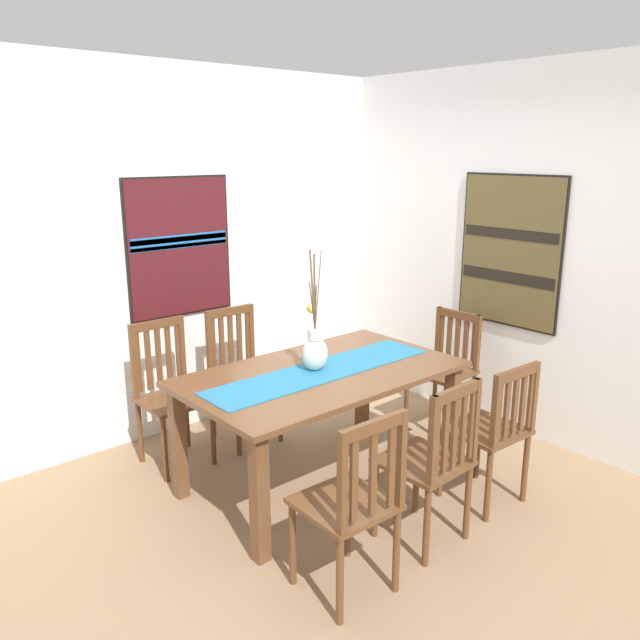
{
  "coord_description": "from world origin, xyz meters",
  "views": [
    {
      "loc": [
        -2.31,
        -2.4,
        2.11
      ],
      "look_at": [
        0.28,
        0.6,
        1.04
      ],
      "focal_mm": 35.77,
      "sensor_mm": 36.0,
      "label": 1
    }
  ],
  "objects_px": {
    "chair_2": "(352,503)",
    "chair_4": "(494,429)",
    "dining_table": "(321,387)",
    "chair_1": "(433,459)",
    "painting_on_back_wall": "(179,247)",
    "chair_3": "(169,390)",
    "painting_on_side_wall": "(510,251)",
    "centerpiece_vase": "(315,349)",
    "chair_5": "(240,372)",
    "chair_0": "(446,367)"
  },
  "relations": [
    {
      "from": "chair_1",
      "to": "chair_4",
      "type": "height_order",
      "value": "chair_1"
    },
    {
      "from": "painting_on_back_wall",
      "to": "chair_0",
      "type": "bearing_deg",
      "value": -41.55
    },
    {
      "from": "centerpiece_vase",
      "to": "chair_5",
      "type": "xyz_separation_m",
      "value": [
        0.0,
        0.85,
        -0.39
      ]
    },
    {
      "from": "chair_5",
      "to": "painting_on_side_wall",
      "type": "height_order",
      "value": "painting_on_side_wall"
    },
    {
      "from": "chair_3",
      "to": "centerpiece_vase",
      "type": "bearing_deg",
      "value": -56.07
    },
    {
      "from": "chair_1",
      "to": "painting_on_back_wall",
      "type": "height_order",
      "value": "painting_on_back_wall"
    },
    {
      "from": "chair_0",
      "to": "chair_5",
      "type": "distance_m",
      "value": 1.57
    },
    {
      "from": "chair_0",
      "to": "chair_3",
      "type": "distance_m",
      "value": 2.07
    },
    {
      "from": "chair_2",
      "to": "painting_on_side_wall",
      "type": "relative_size",
      "value": 0.86
    },
    {
      "from": "chair_1",
      "to": "painting_on_side_wall",
      "type": "xyz_separation_m",
      "value": [
        1.63,
        0.66,
        0.87
      ]
    },
    {
      "from": "chair_3",
      "to": "chair_4",
      "type": "height_order",
      "value": "chair_3"
    },
    {
      "from": "painting_on_back_wall",
      "to": "painting_on_side_wall",
      "type": "relative_size",
      "value": 0.92
    },
    {
      "from": "dining_table",
      "to": "chair_1",
      "type": "bearing_deg",
      "value": -89.54
    },
    {
      "from": "chair_1",
      "to": "chair_5",
      "type": "relative_size",
      "value": 0.97
    },
    {
      "from": "dining_table",
      "to": "centerpiece_vase",
      "type": "xyz_separation_m",
      "value": [
        -0.02,
        0.04,
        0.25
      ]
    },
    {
      "from": "chair_2",
      "to": "chair_4",
      "type": "height_order",
      "value": "chair_2"
    },
    {
      "from": "chair_1",
      "to": "chair_3",
      "type": "height_order",
      "value": "chair_3"
    },
    {
      "from": "centerpiece_vase",
      "to": "chair_2",
      "type": "xyz_separation_m",
      "value": [
        -0.59,
        -0.96,
        -0.4
      ]
    },
    {
      "from": "chair_2",
      "to": "chair_4",
      "type": "relative_size",
      "value": 1.06
    },
    {
      "from": "chair_1",
      "to": "chair_5",
      "type": "distance_m",
      "value": 1.79
    },
    {
      "from": "chair_4",
      "to": "painting_on_side_wall",
      "type": "distance_m",
      "value": 1.5
    },
    {
      "from": "chair_4",
      "to": "chair_5",
      "type": "height_order",
      "value": "chair_5"
    },
    {
      "from": "chair_0",
      "to": "chair_4",
      "type": "distance_m",
      "value": 1.12
    },
    {
      "from": "chair_5",
      "to": "chair_0",
      "type": "bearing_deg",
      "value": -33.84
    },
    {
      "from": "centerpiece_vase",
      "to": "chair_4",
      "type": "bearing_deg",
      "value": -55.85
    },
    {
      "from": "chair_4",
      "to": "painting_on_side_wall",
      "type": "xyz_separation_m",
      "value": [
        1.03,
        0.63,
        0.88
      ]
    },
    {
      "from": "chair_0",
      "to": "chair_1",
      "type": "xyz_separation_m",
      "value": [
        -1.28,
        -0.92,
        0.01
      ]
    },
    {
      "from": "chair_2",
      "to": "chair_3",
      "type": "bearing_deg",
      "value": 89.56
    },
    {
      "from": "chair_4",
      "to": "centerpiece_vase",
      "type": "bearing_deg",
      "value": 124.15
    },
    {
      "from": "dining_table",
      "to": "painting_on_back_wall",
      "type": "distance_m",
      "value": 1.56
    },
    {
      "from": "chair_1",
      "to": "chair_2",
      "type": "distance_m",
      "value": 0.62
    },
    {
      "from": "chair_2",
      "to": "painting_on_side_wall",
      "type": "bearing_deg",
      "value": 16.94
    },
    {
      "from": "chair_3",
      "to": "painting_on_back_wall",
      "type": "bearing_deg",
      "value": 49.78
    },
    {
      "from": "chair_1",
      "to": "painting_on_back_wall",
      "type": "relative_size",
      "value": 0.93
    },
    {
      "from": "chair_5",
      "to": "painting_on_back_wall",
      "type": "distance_m",
      "value": 1.02
    },
    {
      "from": "chair_1",
      "to": "chair_5",
      "type": "bearing_deg",
      "value": 90.76
    },
    {
      "from": "chair_1",
      "to": "painting_on_side_wall",
      "type": "height_order",
      "value": "painting_on_side_wall"
    },
    {
      "from": "chair_1",
      "to": "chair_3",
      "type": "xyz_separation_m",
      "value": [
        -0.6,
        1.8,
        0.01
      ]
    },
    {
      "from": "chair_4",
      "to": "painting_on_back_wall",
      "type": "height_order",
      "value": "painting_on_back_wall"
    },
    {
      "from": "dining_table",
      "to": "chair_2",
      "type": "relative_size",
      "value": 1.81
    },
    {
      "from": "painting_on_side_wall",
      "to": "chair_3",
      "type": "bearing_deg",
      "value": 152.91
    },
    {
      "from": "chair_4",
      "to": "chair_5",
      "type": "bearing_deg",
      "value": 109.36
    },
    {
      "from": "dining_table",
      "to": "painting_on_side_wall",
      "type": "distance_m",
      "value": 1.8
    },
    {
      "from": "centerpiece_vase",
      "to": "painting_on_back_wall",
      "type": "xyz_separation_m",
      "value": [
        -0.2,
        1.31,
        0.51
      ]
    },
    {
      "from": "dining_table",
      "to": "chair_3",
      "type": "xyz_separation_m",
      "value": [
        -0.59,
        0.9,
        -0.14
      ]
    },
    {
      "from": "chair_0",
      "to": "painting_on_side_wall",
      "type": "relative_size",
      "value": 0.81
    },
    {
      "from": "chair_0",
      "to": "chair_1",
      "type": "bearing_deg",
      "value": -144.26
    },
    {
      "from": "centerpiece_vase",
      "to": "painting_on_side_wall",
      "type": "bearing_deg",
      "value": -9.71
    },
    {
      "from": "chair_4",
      "to": "chair_5",
      "type": "xyz_separation_m",
      "value": [
        -0.62,
        1.77,
        0.02
      ]
    },
    {
      "from": "chair_3",
      "to": "chair_0",
      "type": "bearing_deg",
      "value": -25.07
    }
  ]
}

